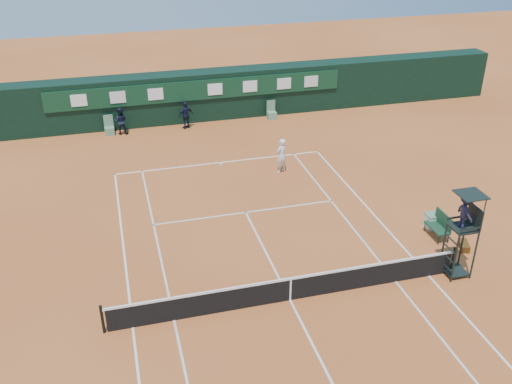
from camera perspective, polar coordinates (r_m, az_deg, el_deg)
The scene contains 14 objects.
ground at distance 20.55m, azimuth 3.42°, elevation -10.73°, with size 90.00×90.00×0.00m, color #C7652F.
court_lines at distance 20.55m, azimuth 3.42°, elevation -10.72°, with size 11.05×23.85×0.01m.
tennis_net at distance 20.24m, azimuth 3.46°, elevation -9.61°, with size 12.90×0.10×1.10m.
back_wall at distance 36.11m, azimuth -5.94°, elevation 9.57°, with size 40.00×1.65×3.00m.
linesman_chair_left at distance 34.94m, azimuth -14.44°, elevation 6.09°, with size 0.55×0.50×1.15m.
linesman_chair_right at distance 36.29m, azimuth 1.58°, elevation 7.81°, with size 0.55×0.50×1.15m.
umpire_chair at distance 21.72m, azimuth 20.17°, elevation -2.45°, with size 0.96×0.95×3.42m.
player_bench at distance 24.79m, azimuth 17.92°, elevation -3.10°, with size 0.56×1.20×1.10m.
tennis_bag at distance 24.57m, azimuth 20.06°, elevation -5.05°, with size 0.32×0.74×0.28m, color black.
cooler at distance 25.51m, azimuth 17.20°, elevation -2.77°, with size 0.57×0.57×0.65m.
tennis_ball at distance 27.44m, azimuth 5.37°, elevation 0.04°, with size 0.06×0.06×0.06m, color #CBD531.
player at distance 28.98m, azimuth 2.55°, elevation 3.66°, with size 0.66×0.43×1.82m, color white.
ball_kid_left at distance 34.66m, azimuth -13.39°, elevation 6.92°, with size 0.79×0.61×1.62m, color black.
ball_kid_right at distance 34.82m, azimuth -7.02°, elevation 7.62°, with size 0.98×0.41×1.67m, color black.
Camera 1 is at (-5.33, -15.13, 12.84)m, focal length 40.00 mm.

